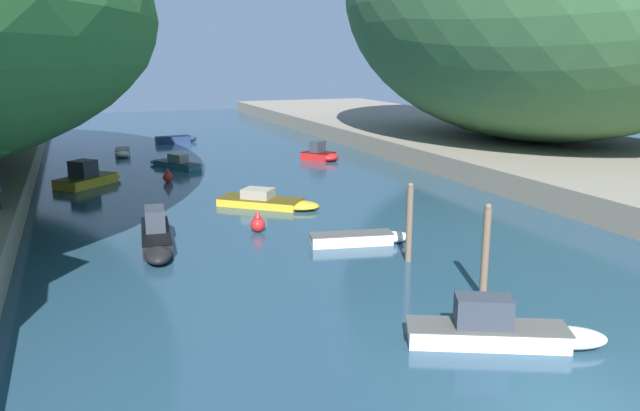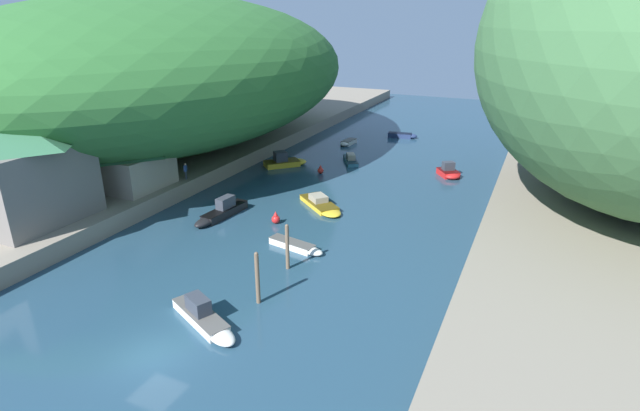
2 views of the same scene
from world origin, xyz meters
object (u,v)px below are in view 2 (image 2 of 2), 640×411
Objects in this scene: waterfront_building at (27,170)px; boathouse_shed at (133,160)px; boat_white_cruiser at (348,143)px; boat_small_dinghy at (220,212)px; boat_open_rowboat at (298,246)px; boat_red_skiff at (205,318)px; boat_mid_channel at (285,161)px; channel_buoy_far at (321,170)px; person_on_quay at (185,170)px; boat_cabin_cruiser at (449,172)px; boat_navy_launch at (403,136)px; boat_near_quay at (350,159)px; boat_yellow_tender at (322,205)px; channel_buoy_near at (276,219)px.

boathouse_shed is (1.25, 9.72, -1.55)m from waterfront_building.
boat_small_dinghy is at bearing 93.80° from boat_white_cruiser.
boat_red_skiff is at bearing 8.79° from boat_open_rowboat.
boat_mid_channel reaches higher than channel_buoy_far.
person_on_quay is (-7.50, -25.75, 2.27)m from boat_white_cruiser.
boat_cabin_cruiser is 0.55× the size of boat_small_dinghy.
boat_navy_launch is 0.80× the size of boat_near_quay.
boat_mid_channel reaches higher than boat_yellow_tender.
boat_cabin_cruiser is 0.71× the size of boat_mid_channel.
boat_open_rowboat is at bearing 18.65° from waterfront_building.
boathouse_shed is 1.94× the size of boat_white_cruiser.
boat_small_dinghy is at bearing 41.69° from waterfront_building.
boat_yellow_tender reaches higher than boat_navy_launch.
boat_near_quay is 4.83× the size of channel_buoy_near.
boat_yellow_tender is 16.29m from boat_near_quay.
person_on_quay reaches higher than boat_near_quay.
boat_navy_launch is at bearing 50.03° from boat_near_quay.
boathouse_shed reaches higher than boat_open_rowboat.
boat_open_rowboat is at bearing -8.64° from boathouse_shed.
boat_small_dinghy reaches higher than boat_yellow_tender.
boat_open_rowboat is (19.01, -2.89, -4.03)m from boathouse_shed.
boat_near_quay is 8.17m from boat_mid_channel.
boat_navy_launch is 1.21× the size of boat_cabin_cruiser.
boat_cabin_cruiser is at bearing 19.97° from channel_buoy_far.
boat_red_skiff is (18.50, -14.23, -3.84)m from boathouse_shed.
boat_open_rowboat is at bearing -15.09° from boat_mid_channel.
boat_near_quay is 1.08× the size of boat_mid_channel.
boat_red_skiff is 3.61× the size of person_on_quay.
boat_cabin_cruiser is (7.23, 23.75, 0.22)m from boat_open_rowboat.
boat_small_dinghy is at bearing 16.65° from boat_cabin_cruiser.
boat_yellow_tender is at bearing 40.72° from waterfront_building.
boat_near_quay is 21.04m from channel_buoy_near.
boat_open_rowboat is at bearing 110.00° from boat_white_cruiser.
boat_cabin_cruiser is 26.62m from boat_small_dinghy.
boat_near_quay is at bearing -146.87° from boat_red_skiff.
boat_white_cruiser is at bearing -85.91° from boat_small_dinghy.
boat_navy_launch is (16.47, 36.84, -3.94)m from boathouse_shed.
boat_open_rowboat is at bearing -156.88° from boat_red_skiff.
boat_mid_channel reaches higher than boat_red_skiff.
waterfront_building is 15.58m from boat_small_dinghy.
boat_small_dinghy is at bearing -99.96° from channel_buoy_far.
waterfront_building is 2.10× the size of boat_navy_launch.
waterfront_building reaches higher than boat_mid_channel.
boat_cabin_cruiser is (27.48, 30.59, -5.36)m from waterfront_building.
person_on_quay is (2.91, 3.90, -1.72)m from boathouse_shed.
boathouse_shed reaches higher than boat_red_skiff.
channel_buoy_far is (-6.04, 30.09, -0.05)m from boat_red_skiff.
person_on_quay reaches higher than boat_small_dinghy.
boat_red_skiff is at bearing 44.50° from boat_yellow_tender.
channel_buoy_far is 0.63× the size of person_on_quay.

